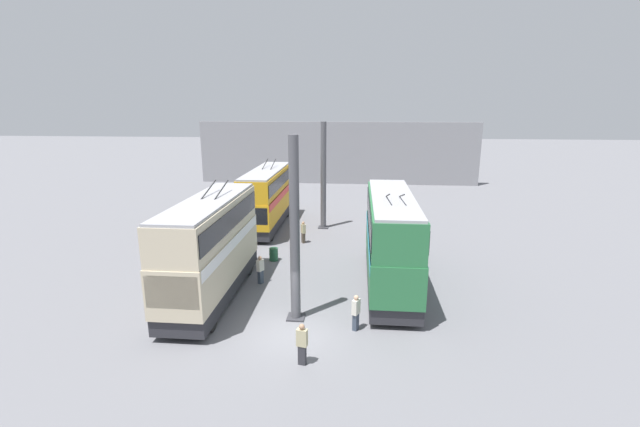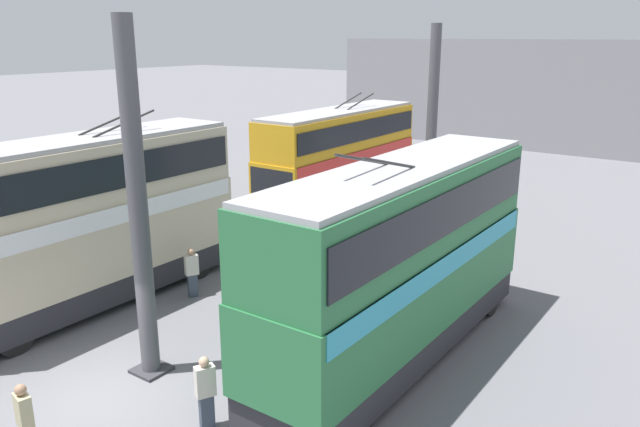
{
  "view_description": "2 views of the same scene",
  "coord_description": "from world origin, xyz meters",
  "px_view_note": "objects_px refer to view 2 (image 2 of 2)",
  "views": [
    {
      "loc": [
        -16.91,
        -2.86,
        9.92
      ],
      "look_at": [
        9.47,
        -0.45,
        3.23
      ],
      "focal_mm": 24.0,
      "sensor_mm": 36.0,
      "label": 1
    },
    {
      "loc": [
        -7.41,
        -11.7,
        8.25
      ],
      "look_at": [
        8.27,
        -0.55,
        2.71
      ],
      "focal_mm": 35.0,
      "sensor_mm": 36.0,
      "label": 2
    }
  ],
  "objects_px": {
    "oil_drum": "(268,252)",
    "person_aisle_midway": "(356,223)",
    "person_aisle_foreground": "(25,421)",
    "bus_left_near": "(401,251)",
    "bus_right_far": "(339,153)",
    "person_by_left_row": "(206,391)",
    "bus_right_near": "(92,211)",
    "person_by_right_row": "(192,271)"
  },
  "relations": [
    {
      "from": "person_aisle_midway",
      "to": "bus_left_near",
      "type": "bearing_deg",
      "value": -81.51
    },
    {
      "from": "person_aisle_foreground",
      "to": "bus_right_near",
      "type": "bearing_deg",
      "value": -123.72
    },
    {
      "from": "bus_left_near",
      "to": "bus_right_near",
      "type": "height_order",
      "value": "bus_right_near"
    },
    {
      "from": "bus_left_near",
      "to": "bus_right_near",
      "type": "bearing_deg",
      "value": 104.54
    },
    {
      "from": "bus_right_far",
      "to": "oil_drum",
      "type": "xyz_separation_m",
      "value": [
        -7.94,
        -2.1,
        -2.33
      ]
    },
    {
      "from": "bus_right_near",
      "to": "person_aisle_foreground",
      "type": "bearing_deg",
      "value": -135.67
    },
    {
      "from": "bus_right_near",
      "to": "person_aisle_foreground",
      "type": "distance_m",
      "value": 8.16
    },
    {
      "from": "bus_left_near",
      "to": "person_aisle_midway",
      "type": "distance_m",
      "value": 9.52
    },
    {
      "from": "bus_left_near",
      "to": "person_aisle_midway",
      "type": "xyz_separation_m",
      "value": [
        7.22,
        5.85,
        -2.08
      ]
    },
    {
      "from": "bus_right_far",
      "to": "person_by_right_row",
      "type": "xyz_separation_m",
      "value": [
        -11.71,
        -2.09,
        -1.89
      ]
    },
    {
      "from": "bus_left_near",
      "to": "oil_drum",
      "type": "distance_m",
      "value": 8.43
    },
    {
      "from": "oil_drum",
      "to": "bus_right_far",
      "type": "bearing_deg",
      "value": 14.82
    },
    {
      "from": "bus_right_far",
      "to": "bus_left_near",
      "type": "bearing_deg",
      "value": -140.16
    },
    {
      "from": "person_by_right_row",
      "to": "bus_right_near",
      "type": "bearing_deg",
      "value": 71.43
    },
    {
      "from": "oil_drum",
      "to": "person_aisle_midway",
      "type": "bearing_deg",
      "value": -20.79
    },
    {
      "from": "person_by_right_row",
      "to": "oil_drum",
      "type": "relative_size",
      "value": 1.95
    },
    {
      "from": "bus_right_near",
      "to": "person_aisle_midway",
      "type": "relative_size",
      "value": 5.91
    },
    {
      "from": "person_aisle_foreground",
      "to": "bus_right_far",
      "type": "bearing_deg",
      "value": -152.17
    },
    {
      "from": "person_aisle_foreground",
      "to": "oil_drum",
      "type": "xyz_separation_m",
      "value": [
        11.43,
        3.41,
        -0.5
      ]
    },
    {
      "from": "oil_drum",
      "to": "person_aisle_foreground",
      "type": "bearing_deg",
      "value": -163.4
    },
    {
      "from": "person_by_right_row",
      "to": "person_aisle_foreground",
      "type": "bearing_deg",
      "value": 141.47
    },
    {
      "from": "person_aisle_foreground",
      "to": "bus_left_near",
      "type": "bearing_deg",
      "value": 166.13
    },
    {
      "from": "bus_right_near",
      "to": "person_aisle_foreground",
      "type": "relative_size",
      "value": 5.56
    },
    {
      "from": "bus_right_far",
      "to": "person_aisle_midway",
      "type": "bearing_deg",
      "value": -138.74
    },
    {
      "from": "bus_right_near",
      "to": "person_by_left_row",
      "type": "relative_size",
      "value": 5.68
    },
    {
      "from": "bus_left_near",
      "to": "person_aisle_foreground",
      "type": "distance_m",
      "value": 9.2
    },
    {
      "from": "person_aisle_midway",
      "to": "oil_drum",
      "type": "distance_m",
      "value": 4.16
    },
    {
      "from": "person_by_right_row",
      "to": "person_by_left_row",
      "type": "relative_size",
      "value": 0.96
    },
    {
      "from": "person_aisle_foreground",
      "to": "oil_drum",
      "type": "relative_size",
      "value": 2.07
    },
    {
      "from": "person_by_left_row",
      "to": "oil_drum",
      "type": "relative_size",
      "value": 2.02
    },
    {
      "from": "person_aisle_foreground",
      "to": "person_aisle_midway",
      "type": "height_order",
      "value": "person_aisle_foreground"
    },
    {
      "from": "person_aisle_foreground",
      "to": "person_by_left_row",
      "type": "height_order",
      "value": "person_aisle_foreground"
    },
    {
      "from": "bus_right_near",
      "to": "person_aisle_foreground",
      "type": "xyz_separation_m",
      "value": [
        -5.64,
        -5.51,
        -2.1
      ]
    },
    {
      "from": "bus_right_far",
      "to": "oil_drum",
      "type": "distance_m",
      "value": 8.54
    },
    {
      "from": "bus_right_far",
      "to": "person_by_left_row",
      "type": "height_order",
      "value": "bus_right_far"
    },
    {
      "from": "bus_right_near",
      "to": "person_by_right_row",
      "type": "xyz_separation_m",
      "value": [
        2.02,
        -2.09,
        -2.16
      ]
    },
    {
      "from": "person_aisle_foreground",
      "to": "person_aisle_midway",
      "type": "relative_size",
      "value": 1.06
    },
    {
      "from": "bus_right_far",
      "to": "person_by_right_row",
      "type": "relative_size",
      "value": 6.25
    },
    {
      "from": "person_by_right_row",
      "to": "bus_left_near",
      "type": "bearing_deg",
      "value": -149.29
    },
    {
      "from": "person_aisle_foreground",
      "to": "person_aisle_midway",
      "type": "bearing_deg",
      "value": -160.83
    },
    {
      "from": "person_by_left_row",
      "to": "person_aisle_midway",
      "type": "relative_size",
      "value": 1.04
    },
    {
      "from": "person_by_right_row",
      "to": "person_aisle_midway",
      "type": "bearing_deg",
      "value": -73.55
    }
  ]
}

